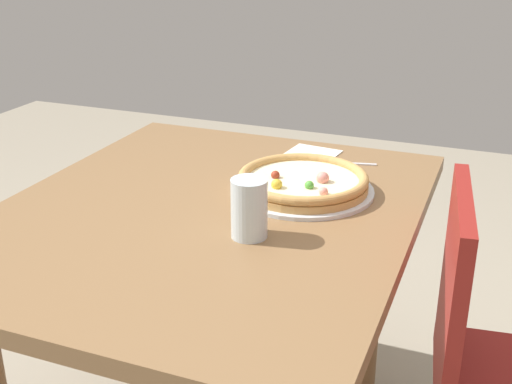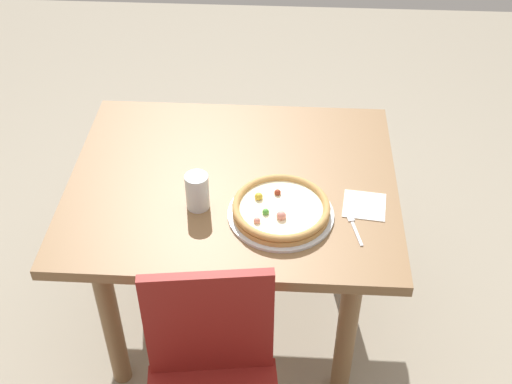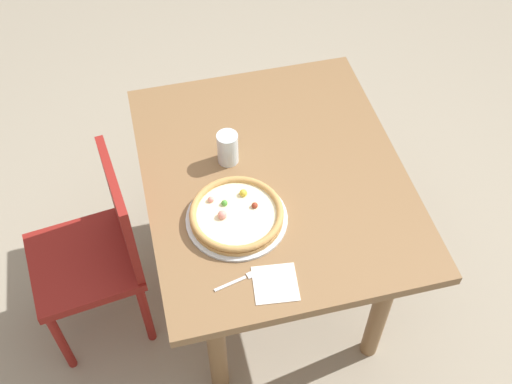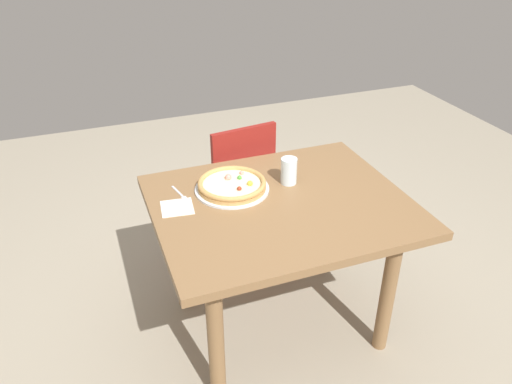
# 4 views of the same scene
# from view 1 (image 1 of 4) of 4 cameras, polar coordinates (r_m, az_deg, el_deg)

# --- Properties ---
(dining_table) EXTENTS (1.14, 0.94, 0.75)m
(dining_table) POSITION_cam_1_polar(r_m,az_deg,el_deg) (1.59, -4.15, -5.09)
(dining_table) COLOR olive
(dining_table) RESTS_ON ground
(chair_near) EXTENTS (0.45, 0.45, 0.88)m
(chair_near) POSITION_cam_1_polar(r_m,az_deg,el_deg) (1.54, 20.37, -14.44)
(chair_near) COLOR maroon
(chair_near) RESTS_ON ground
(plate) EXTENTS (0.35, 0.35, 0.01)m
(plate) POSITION_cam_1_polar(r_m,az_deg,el_deg) (1.63, 4.04, 0.15)
(plate) COLOR silver
(plate) RESTS_ON dining_table
(pizza) EXTENTS (0.32, 0.32, 0.05)m
(pizza) POSITION_cam_1_polar(r_m,az_deg,el_deg) (1.62, 4.06, 0.97)
(pizza) COLOR tan
(pizza) RESTS_ON plate
(fork) EXTENTS (0.05, 0.16, 0.00)m
(fork) POSITION_cam_1_polar(r_m,az_deg,el_deg) (1.83, 7.30, 2.49)
(fork) COLOR silver
(fork) RESTS_ON dining_table
(drinking_glass) EXTENTS (0.08, 0.08, 0.13)m
(drinking_glass) POSITION_cam_1_polar(r_m,az_deg,el_deg) (1.37, -0.59, -1.43)
(drinking_glass) COLOR silver
(drinking_glass) RESTS_ON dining_table
(napkin) EXTENTS (0.16, 0.16, 0.00)m
(napkin) POSITION_cam_1_polar(r_m,az_deg,el_deg) (1.89, 4.78, 3.26)
(napkin) COLOR white
(napkin) RESTS_ON dining_table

